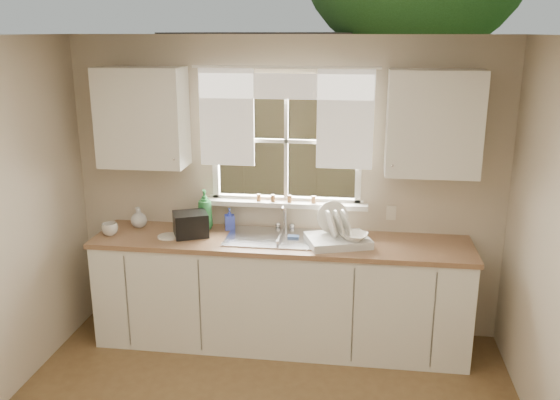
# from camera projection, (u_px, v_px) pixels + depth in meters

# --- Properties ---
(room_walls) EXTENTS (3.62, 4.02, 2.50)m
(room_walls) POSITION_uv_depth(u_px,v_px,m) (233.00, 295.00, 3.00)
(room_walls) COLOR beige
(room_walls) RESTS_ON ground
(ceiling) EXTENTS (3.60, 4.00, 0.02)m
(ceiling) POSITION_uv_depth(u_px,v_px,m) (230.00, 36.00, 2.71)
(ceiling) COLOR silver
(ceiling) RESTS_ON room_walls
(window) EXTENTS (1.38, 0.16, 1.06)m
(window) POSITION_uv_depth(u_px,v_px,m) (286.00, 161.00, 4.90)
(window) COLOR white
(window) RESTS_ON room_walls
(curtains) EXTENTS (1.50, 0.03, 0.81)m
(curtains) POSITION_uv_depth(u_px,v_px,m) (285.00, 108.00, 4.73)
(curtains) COLOR white
(curtains) RESTS_ON room_walls
(base_cabinets) EXTENTS (3.00, 0.62, 0.87)m
(base_cabinets) POSITION_uv_depth(u_px,v_px,m) (281.00, 294.00, 4.88)
(base_cabinets) COLOR white
(base_cabinets) RESTS_ON ground
(countertop) EXTENTS (3.04, 0.65, 0.04)m
(countertop) POSITION_uv_depth(u_px,v_px,m) (281.00, 242.00, 4.76)
(countertop) COLOR #906848
(countertop) RESTS_ON base_cabinets
(upper_cabinet_left) EXTENTS (0.70, 0.33, 0.80)m
(upper_cabinet_left) POSITION_uv_depth(u_px,v_px,m) (142.00, 117.00, 4.78)
(upper_cabinet_left) COLOR white
(upper_cabinet_left) RESTS_ON room_walls
(upper_cabinet_right) EXTENTS (0.70, 0.33, 0.80)m
(upper_cabinet_right) POSITION_uv_depth(u_px,v_px,m) (434.00, 123.00, 4.48)
(upper_cabinet_right) COLOR white
(upper_cabinet_right) RESTS_ON room_walls
(wall_outlet) EXTENTS (0.08, 0.01, 0.12)m
(wall_outlet) POSITION_uv_depth(u_px,v_px,m) (391.00, 213.00, 4.88)
(wall_outlet) COLOR beige
(wall_outlet) RESTS_ON room_walls
(sill_jars) EXTENTS (0.50, 0.04, 0.06)m
(sill_jars) POSITION_uv_depth(u_px,v_px,m) (284.00, 199.00, 4.93)
(sill_jars) COLOR brown
(sill_jars) RESTS_ON window
(sink) EXTENTS (0.88, 0.52, 0.40)m
(sink) POSITION_uv_depth(u_px,v_px,m) (281.00, 247.00, 4.80)
(sink) COLOR #B7B7BC
(sink) RESTS_ON countertop
(dish_rack) EXTENTS (0.56, 0.49, 0.31)m
(dish_rack) POSITION_uv_depth(u_px,v_px,m) (338.00, 236.00, 4.64)
(dish_rack) COLOR silver
(dish_rack) RESTS_ON countertop
(bowl) EXTENTS (0.25, 0.25, 0.05)m
(bowl) POSITION_uv_depth(u_px,v_px,m) (355.00, 236.00, 4.57)
(bowl) COLOR white
(bowl) RESTS_ON dish_rack
(soap_bottle_a) EXTENTS (0.17, 0.17, 0.34)m
(soap_bottle_a) POSITION_uv_depth(u_px,v_px,m) (205.00, 209.00, 4.98)
(soap_bottle_a) COLOR #2F9145
(soap_bottle_a) RESTS_ON countertop
(soap_bottle_b) EXTENTS (0.10, 0.11, 0.18)m
(soap_bottle_b) POSITION_uv_depth(u_px,v_px,m) (230.00, 219.00, 4.98)
(soap_bottle_b) COLOR blue
(soap_bottle_b) RESTS_ON countertop
(soap_bottle_c) EXTENTS (0.18, 0.18, 0.18)m
(soap_bottle_c) POSITION_uv_depth(u_px,v_px,m) (139.00, 217.00, 5.04)
(soap_bottle_c) COLOR beige
(soap_bottle_c) RESTS_ON countertop
(saucer) EXTENTS (0.18, 0.18, 0.01)m
(saucer) POSITION_uv_depth(u_px,v_px,m) (169.00, 236.00, 4.81)
(saucer) COLOR white
(saucer) RESTS_ON countertop
(cup) EXTENTS (0.17, 0.17, 0.10)m
(cup) POSITION_uv_depth(u_px,v_px,m) (110.00, 229.00, 4.84)
(cup) COLOR silver
(cup) RESTS_ON countertop
(black_appliance) EXTENTS (0.34, 0.32, 0.20)m
(black_appliance) POSITION_uv_depth(u_px,v_px,m) (191.00, 224.00, 4.82)
(black_appliance) COLOR black
(black_appliance) RESTS_ON countertop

